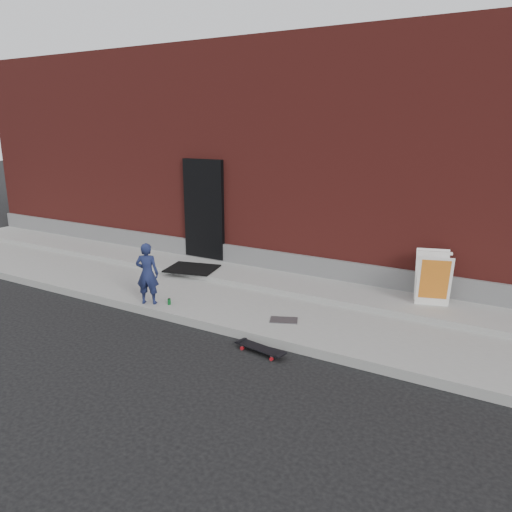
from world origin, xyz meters
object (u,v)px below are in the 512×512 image
Objects in this scene: child at (147,274)px; skateboard at (260,348)px; pizza_sign at (433,278)px; soda_can at (169,302)px.

skateboard is (2.59, -0.46, -0.63)m from child.
pizza_sign reaches higher than skateboard.
child is 10.29× the size of soda_can.
skateboard is 0.88× the size of pizza_sign.
soda_can is (-4.07, -2.15, -0.51)m from pizza_sign.
child is at bearing 169.92° from skateboard.
skateboard is at bearing 145.42° from child.
pizza_sign is at bearing -177.18° from child.
skateboard is at bearing -123.82° from pizza_sign.
pizza_sign is at bearing 56.18° from skateboard.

